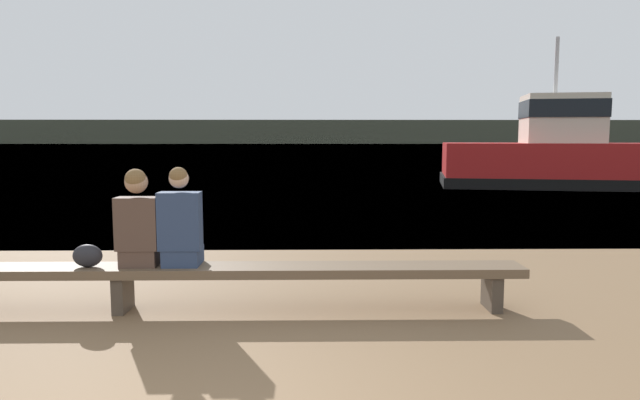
% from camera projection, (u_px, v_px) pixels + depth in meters
% --- Properties ---
extents(water_surface, '(240.00, 240.00, 0.00)m').
position_uv_depth(water_surface, '(306.00, 145.00, 128.31)').
color(water_surface, teal).
rests_on(water_surface, ground).
extents(far_shoreline, '(600.00, 12.00, 6.41)m').
position_uv_depth(far_shoreline, '(307.00, 132.00, 158.69)').
color(far_shoreline, '#424738').
rests_on(far_shoreline, ground).
extents(bench_main, '(8.27, 0.45, 0.47)m').
position_uv_depth(bench_main, '(122.00, 274.00, 5.86)').
color(bench_main, brown).
rests_on(bench_main, ground).
extents(person_left, '(0.42, 0.41, 1.00)m').
position_uv_depth(person_left, '(138.00, 223.00, 5.81)').
color(person_left, '#4C382D').
rests_on(person_left, bench_main).
extents(person_right, '(0.42, 0.40, 1.02)m').
position_uv_depth(person_right, '(181.00, 224.00, 5.82)').
color(person_right, navy).
rests_on(person_right, bench_main).
extents(shopping_bag, '(0.30, 0.17, 0.23)m').
position_uv_depth(shopping_bag, '(88.00, 256.00, 5.80)').
color(shopping_bag, '#232328').
rests_on(shopping_bag, bench_main).
extents(tugboat_red, '(8.15, 4.95, 5.33)m').
position_uv_depth(tugboat_red, '(551.00, 158.00, 20.67)').
color(tugboat_red, '#A81919').
rests_on(tugboat_red, water_surface).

